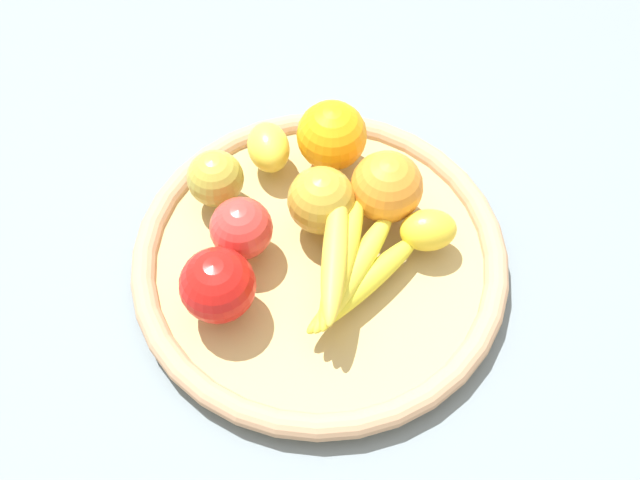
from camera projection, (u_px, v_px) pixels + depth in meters
ground_plane at (320, 266)px, 0.85m from camera, size 2.40×2.40×0.00m
basket at (320, 258)px, 0.83m from camera, size 0.42×0.42×0.04m
banana_bunch at (350, 266)px, 0.77m from camera, size 0.15×0.17×0.06m
apple_3 at (241, 228)px, 0.79m from camera, size 0.09×0.09×0.07m
apple_1 at (321, 200)px, 0.81m from camera, size 0.10×0.10×0.08m
apple_2 at (218, 286)px, 0.75m from camera, size 0.10×0.10×0.08m
apple_0 at (215, 178)px, 0.83m from camera, size 0.08×0.08×0.06m
orange_0 at (332, 136)px, 0.85m from camera, size 0.11×0.11×0.08m
orange_1 at (387, 187)px, 0.81m from camera, size 0.10×0.10×0.08m
lemon_1 at (428, 230)px, 0.80m from camera, size 0.07×0.08×0.05m
lemon_0 at (269, 147)px, 0.86m from camera, size 0.08×0.07×0.05m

